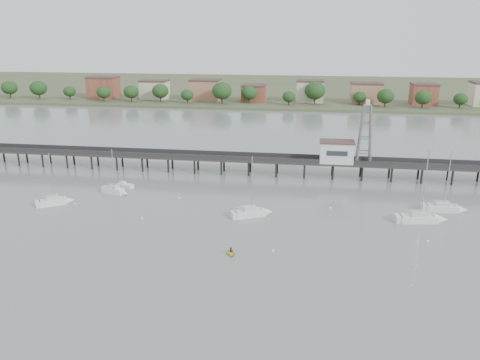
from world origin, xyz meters
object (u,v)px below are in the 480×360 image
Objects in this scene: yellow_dinghy at (231,254)px; pier at (236,159)px; sailboat_d at (426,219)px; sailboat_e at (448,208)px; sailboat_c at (256,213)px; sailboat_a at (58,201)px; lattice_tower at (365,135)px; sailboat_b at (117,191)px; white_tender at (125,186)px.

pier is at bearing 81.70° from yellow_dinghy.
sailboat_e is at bearing 40.84° from sailboat_d.
sailboat_c is at bearing -167.97° from sailboat_e.
lattice_tower is at bearing -10.06° from sailboat_a.
sailboat_a is (-65.16, -27.79, -10.45)m from lattice_tower.
sailboat_d is 1.39× the size of sailboat_b.
white_tender is (-70.44, 4.95, -0.17)m from sailboat_e.
sailboat_b is at bearing 139.98° from sailboat_c.
sailboat_e is (46.61, -20.19, -3.15)m from pier.
sailboat_c is 5.32× the size of yellow_dinghy.
lattice_tower is at bearing 127.10° from sailboat_e.
sailboat_e is 80.63m from sailboat_a.
pier is 50.89m from sailboat_e.
sailboat_b is 0.92× the size of sailboat_a.
sailboat_c reaches higher than pier.
sailboat_d is at bearing -22.61° from sailboat_c.
pier is 43.76m from sailboat_a.
lattice_tower is at bearing 37.63° from sailboat_b.
white_tender is 42.62m from yellow_dinghy.
sailboat_d is (9.46, -26.48, -10.47)m from lattice_tower.
lattice_tower is 6.41× the size of yellow_dinghy.
pier is at bearing 139.92° from sailboat_d.
sailboat_e reaches higher than white_tender.
sailboat_a reaches higher than yellow_dinghy.
lattice_tower is at bearing 24.95° from sailboat_c.
white_tender is (0.05, 4.61, -0.18)m from sailboat_b.
sailboat_a is 43.63m from yellow_dinghy.
sailboat_d is 3.53× the size of white_tender.
lattice_tower is at bearing 44.84° from yellow_dinghy.
sailboat_a is at bearing -109.54° from white_tender.
sailboat_b is at bearing 123.50° from yellow_dinghy.
sailboat_c is at bearing 175.74° from sailboat_d.
sailboat_c is (-32.67, -1.68, 0.01)m from sailboat_d.
sailboat_e reaches higher than sailboat_c.
white_tender is at bearing 132.56° from sailboat_c.
pier is 29.52m from sailboat_c.
lattice_tower is 1.33× the size of sailboat_a.
sailboat_e is at bearing -23.42° from pier.
yellow_dinghy is (-2.07, -17.32, -0.64)m from sailboat_c.
sailboat_d is 8.45m from sailboat_e.
pier reaches higher than yellow_dinghy.
lattice_tower reaches higher than sailboat_c.
sailboat_a reaches higher than sailboat_b.
sailboat_b is 39.53m from yellow_dinghy.
sailboat_b reaches higher than pier.
pier is at bearing -180.00° from lattice_tower.
sailboat_e reaches higher than yellow_dinghy.
yellow_dinghy is at bearing -119.07° from lattice_tower.
pier is 31.21m from sailboat_b.
white_tender reaches higher than yellow_dinghy.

